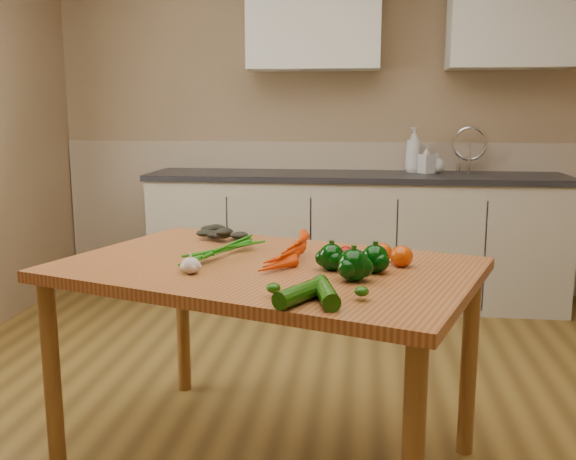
% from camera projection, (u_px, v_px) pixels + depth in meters
% --- Properties ---
extents(room, '(4.04, 5.04, 2.64)m').
position_uv_depth(room, '(294.00, 132.00, 2.39)').
color(room, olive).
rests_on(room, ground).
extents(counter_run, '(2.84, 0.64, 1.14)m').
position_uv_depth(counter_run, '(356.00, 237.00, 4.48)').
color(counter_run, '#B1AA93').
rests_on(counter_run, ground).
extents(upper_cabinets, '(2.15, 0.35, 0.70)m').
position_uv_depth(upper_cabinets, '(405.00, 16.00, 4.30)').
color(upper_cabinets, silver).
rests_on(upper_cabinets, room).
extents(table, '(1.68, 1.36, 0.78)m').
position_uv_depth(table, '(266.00, 287.00, 2.33)').
color(table, '#AF6432').
rests_on(table, ground).
extents(soap_bottle_a, '(0.17, 0.17, 0.31)m').
position_uv_depth(soap_bottle_a, '(414.00, 150.00, 4.47)').
color(soap_bottle_a, silver).
rests_on(soap_bottle_a, counter_run).
extents(soap_bottle_b, '(0.12, 0.12, 0.19)m').
position_uv_depth(soap_bottle_b, '(427.00, 159.00, 4.39)').
color(soap_bottle_b, silver).
rests_on(soap_bottle_b, counter_run).
extents(soap_bottle_c, '(0.13, 0.13, 0.14)m').
position_uv_depth(soap_bottle_c, '(436.00, 162.00, 4.43)').
color(soap_bottle_c, silver).
rests_on(soap_bottle_c, counter_run).
extents(carrot_bunch, '(0.32, 0.29, 0.07)m').
position_uv_depth(carrot_bunch, '(268.00, 251.00, 2.36)').
color(carrot_bunch, '#D63805').
rests_on(carrot_bunch, table).
extents(leafy_greens, '(0.21, 0.19, 0.10)m').
position_uv_depth(leafy_greens, '(223.00, 227.00, 2.75)').
color(leafy_greens, black).
rests_on(leafy_greens, table).
extents(garlic_bulb, '(0.07, 0.07, 0.06)m').
position_uv_depth(garlic_bulb, '(191.00, 266.00, 2.18)').
color(garlic_bulb, silver).
rests_on(garlic_bulb, table).
extents(pepper_a, '(0.09, 0.09, 0.09)m').
position_uv_depth(pepper_a, '(331.00, 257.00, 2.22)').
color(pepper_a, black).
rests_on(pepper_a, table).
extents(pepper_b, '(0.10, 0.10, 0.10)m').
position_uv_depth(pepper_b, '(375.00, 259.00, 2.19)').
color(pepper_b, black).
rests_on(pepper_b, table).
extents(pepper_c, '(0.10, 0.10, 0.10)m').
position_uv_depth(pepper_c, '(354.00, 265.00, 2.08)').
color(pepper_c, black).
rests_on(pepper_c, table).
extents(tomato_a, '(0.06, 0.06, 0.06)m').
position_uv_depth(tomato_a, '(346.00, 254.00, 2.36)').
color(tomato_a, '#900702').
rests_on(tomato_a, table).
extents(tomato_b, '(0.08, 0.08, 0.07)m').
position_uv_depth(tomato_b, '(382.00, 253.00, 2.35)').
color(tomato_b, '#C43B04').
rests_on(tomato_b, table).
extents(tomato_c, '(0.08, 0.08, 0.07)m').
position_uv_depth(tomato_c, '(402.00, 256.00, 2.28)').
color(tomato_c, '#C43B04').
rests_on(tomato_c, table).
extents(zucchini_a, '(0.10, 0.22, 0.05)m').
position_uv_depth(zucchini_a, '(326.00, 292.00, 1.86)').
color(zucchini_a, '#134107').
rests_on(zucchini_a, table).
extents(zucchini_b, '(0.15, 0.20, 0.05)m').
position_uv_depth(zucchini_b, '(300.00, 293.00, 1.85)').
color(zucchini_b, '#134107').
rests_on(zucchini_b, table).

